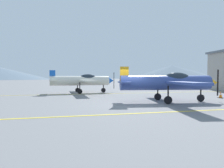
# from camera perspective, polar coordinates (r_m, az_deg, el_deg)

# --- Properties ---
(ground_plane) EXTENTS (400.00, 400.00, 0.00)m
(ground_plane) POSITION_cam_1_polar(r_m,az_deg,el_deg) (13.58, 4.96, -6.01)
(ground_plane) COLOR slate
(apron_line_near) EXTENTS (80.00, 0.16, 0.01)m
(apron_line_near) POSITION_cam_1_polar(r_m,az_deg,el_deg) (10.18, 11.16, -8.76)
(apron_line_near) COLOR yellow
(apron_line_near) RESTS_ON ground_plane
(apron_line_far) EXTENTS (80.00, 0.16, 0.01)m
(apron_line_far) POSITION_cam_1_polar(r_m,az_deg,el_deg) (21.41, -1.49, -2.99)
(apron_line_far) COLOR yellow
(apron_line_far) RESTS_ON ground_plane
(airplane_near) EXTENTS (7.93, 9.09, 2.72)m
(airplane_near) POSITION_cam_1_polar(r_m,az_deg,el_deg) (14.87, 17.23, 0.53)
(airplane_near) COLOR #33478C
(airplane_near) RESTS_ON ground_plane
(airplane_mid) EXTENTS (7.90, 9.09, 2.72)m
(airplane_mid) POSITION_cam_1_polar(r_m,az_deg,el_deg) (22.53, -9.02, 1.12)
(airplane_mid) COLOR silver
(airplane_mid) RESTS_ON ground_plane
(traffic_cone_front) EXTENTS (0.36, 0.36, 0.59)m
(traffic_cone_front) POSITION_cam_1_polar(r_m,az_deg,el_deg) (19.71, 30.55, -2.91)
(traffic_cone_front) COLOR black
(traffic_cone_front) RESTS_ON ground_plane
(hill_centerleft) EXTENTS (76.70, 76.70, 11.42)m
(hill_centerleft) POSITION_cam_1_polar(r_m,az_deg,el_deg) (158.54, 18.11, 3.42)
(hill_centerleft) COLOR slate
(hill_centerleft) RESTS_ON ground_plane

